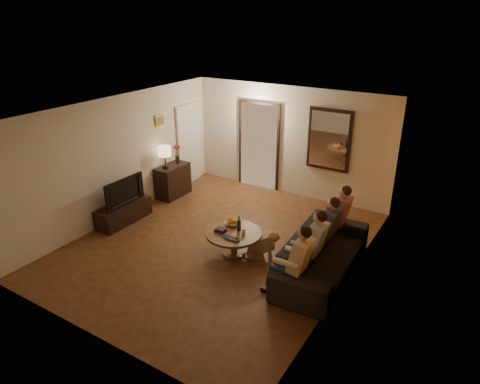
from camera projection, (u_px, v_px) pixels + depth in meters
The scene contains 33 objects.
floor at pixel (219, 244), 8.28m from camera, with size 5.00×6.00×0.01m, color #472913.
ceiling at pixel (216, 111), 7.25m from camera, with size 5.00×6.00×0.01m, color white.
back_wall at pixel (289, 141), 10.11m from camera, with size 5.00×0.02×2.60m, color beige.
front_wall at pixel (84, 256), 5.42m from camera, with size 5.00×0.02×2.60m, color beige.
left_wall at pixel (119, 158), 8.97m from camera, with size 0.02×6.00×2.60m, color beige.
right_wall at pixel (352, 213), 6.56m from camera, with size 0.02×6.00×2.60m, color beige.
orange_accent at pixel (351, 213), 6.57m from camera, with size 0.01×6.00×2.60m, color orange.
kitchen_doorway at pixel (259, 146), 10.58m from camera, with size 1.00×0.06×2.10m, color #FFE0A5.
door_trim at pixel (259, 147), 10.57m from camera, with size 1.12×0.04×2.22m, color black.
fridge_glimpse at pixel (268, 154), 10.53m from camera, with size 0.45×0.03×1.70m, color silver.
mirror_frame at pixel (329, 140), 9.52m from camera, with size 1.00×0.05×1.40m, color black.
mirror_glass at pixel (329, 140), 9.50m from camera, with size 0.86×0.02×1.26m, color white.
white_door at pixel (189, 144), 10.86m from camera, with size 0.06×0.85×2.04m, color white.
framed_art at pixel (160, 120), 9.76m from camera, with size 0.03×0.28×0.24m, color #B28C33.
art_canvas at pixel (160, 120), 9.75m from camera, with size 0.01×0.22×0.18m, color brown.
dresser at pixel (173, 181), 10.27m from camera, with size 0.45×0.87×0.77m, color black.
table_lamp at pixel (165, 157), 9.84m from camera, with size 0.30×0.30×0.54m, color beige, non-canonical shape.
flower_vase at pixel (177, 154), 10.21m from camera, with size 0.14×0.14×0.44m, color #B21329, non-canonical shape.
tv_stand at pixel (124, 213), 9.07m from camera, with size 0.45×1.25×0.42m, color black.
tv at pixel (121, 191), 8.87m from camera, with size 0.13×1.02×0.59m, color black.
sofa at pixel (323, 254), 7.24m from camera, with size 0.97×2.48×0.73m, color black.
person_a at pixel (296, 265), 6.49m from camera, with size 0.60×0.40×1.20m, color tan, non-canonical shape.
person_b at pixel (311, 248), 6.96m from camera, with size 0.60×0.40×1.20m, color tan, non-canonical shape.
person_c at pixel (325, 233), 7.43m from camera, with size 0.60×0.40×1.20m, color tan, non-canonical shape.
person_d at pixel (337, 220), 7.90m from camera, with size 0.60×0.40×1.20m, color tan, non-canonical shape.
dog at pixel (261, 244), 7.72m from camera, with size 0.56×0.24×0.56m, color #B47753, non-canonical shape.
coffee_table at pixel (234, 243), 7.86m from camera, with size 1.03×1.03×0.45m, color brown.
bowl at pixel (232, 224), 8.02m from camera, with size 0.26×0.26×0.06m, color white.
oranges at pixel (232, 220), 7.99m from camera, with size 0.20×0.20×0.08m, color orange, non-canonical shape.
wine_bottle at pixel (239, 223), 7.76m from camera, with size 0.07×0.07×0.31m, color black, non-canonical shape.
wine_glass at pixel (244, 231), 7.70m from camera, with size 0.06×0.06×0.10m, color silver.
book_stack at pixel (221, 230), 7.78m from camera, with size 0.20×0.15×0.07m, color black, non-canonical shape.
laptop at pixel (230, 240), 7.50m from camera, with size 0.33×0.21×0.03m, color black.
Camera 1 is at (4.13, -5.93, 4.19)m, focal length 32.00 mm.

